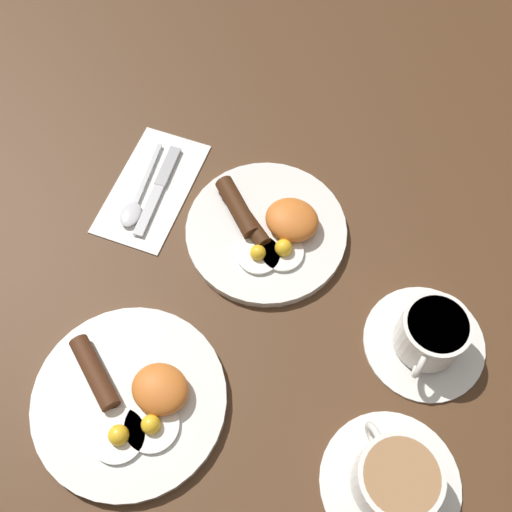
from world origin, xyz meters
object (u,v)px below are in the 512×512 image
object	(u,v)px
breakfast_plate_near	(268,229)
teacup_near	(429,336)
teacup_far	(394,480)
knife	(160,185)
spoon	(135,205)
breakfast_plate_far	(132,399)

from	to	relation	value
breakfast_plate_near	teacup_near	world-z (taller)	teacup_near
teacup_far	knife	size ratio (longest dim) A/B	1.04
spoon	knife	bearing A→B (deg)	151.00
breakfast_plate_near	teacup_near	bearing A→B (deg)	165.27
teacup_far	teacup_near	bearing A→B (deg)	-85.27
breakfast_plate_far	teacup_near	xyz separation A→B (m)	(-0.31, -0.23, 0.02)
teacup_near	teacup_far	xyz separation A→B (m)	(-0.02, 0.18, -0.00)
teacup_far	spoon	bearing A→B (deg)	-24.14
breakfast_plate_near	teacup_far	bearing A→B (deg)	137.26
breakfast_plate_near	spoon	world-z (taller)	breakfast_plate_near
knife	spoon	size ratio (longest dim) A/B	1.05
breakfast_plate_near	teacup_far	xyz separation A→B (m)	(-0.27, 0.25, 0.02)
knife	spoon	world-z (taller)	spoon
breakfast_plate_near	knife	xyz separation A→B (m)	(0.18, -0.01, -0.01)
teacup_near	spoon	distance (m)	0.45
teacup_near	knife	bearing A→B (deg)	-9.47
breakfast_plate_far	teacup_near	distance (m)	0.39
teacup_near	knife	size ratio (longest dim) A/B	0.99
teacup_far	breakfast_plate_near	bearing A→B (deg)	-42.74
teacup_far	breakfast_plate_far	bearing A→B (deg)	7.46
breakfast_plate_near	spoon	distance (m)	0.20
breakfast_plate_far	spoon	bearing A→B (deg)	-60.74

